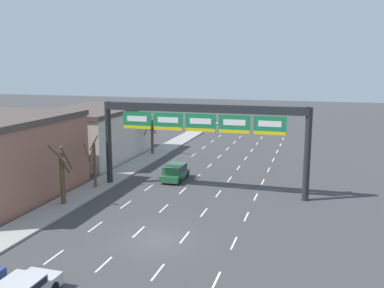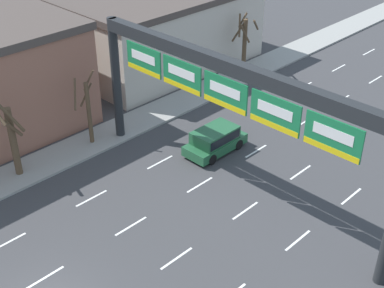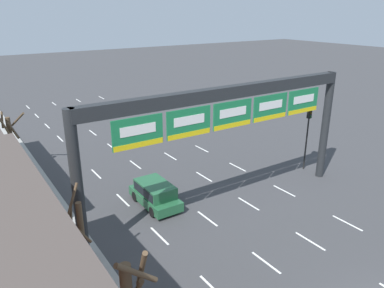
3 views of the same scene
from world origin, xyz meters
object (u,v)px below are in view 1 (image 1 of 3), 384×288
Objects in this scene: sign_gantry at (201,124)px; suv_green at (175,171)px; tree_bare_second at (152,133)px; traffic_light_near_gantry at (308,155)px; tree_bare_closest at (94,162)px; tree_bare_third at (62,175)px.

sign_gantry is 4.64× the size of suv_green.
sign_gantry is 17.10m from tree_bare_second.
traffic_light_near_gantry is 19.10m from tree_bare_closest.
tree_bare_closest is at bearing -88.70° from tree_bare_second.
sign_gantry is 3.98× the size of tree_bare_second.
traffic_light_near_gantry is at bearing 24.36° from tree_bare_third.
sign_gantry reaches higher than tree_bare_closest.
tree_bare_third is at bearing -89.64° from tree_bare_closest.
tree_bare_closest is (-9.65, -1.82, -3.65)m from sign_gantry.
tree_bare_closest is (-6.19, -4.75, 1.61)m from suv_green.
suv_green is 0.80× the size of traffic_light_near_gantry.
tree_bare_third is (0.03, -5.08, 0.12)m from tree_bare_closest.
tree_bare_second is 0.94× the size of tree_bare_third.
tree_bare_closest is at bearing -169.72° from traffic_light_near_gantry.
tree_bare_closest is at bearing -142.50° from suv_green.
sign_gantry is at bearing -53.38° from tree_bare_second.
tree_bare_third is (-9.62, -6.89, -3.53)m from sign_gantry.
tree_bare_third is at bearing -144.37° from sign_gantry.
suv_green is 11.73m from tree_bare_third.
tree_bare_closest reaches higher than tree_bare_second.
suv_green is at bearing -58.11° from tree_bare_second.
sign_gantry is at bearing 35.63° from tree_bare_third.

